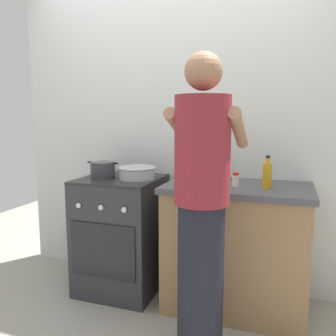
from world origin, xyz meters
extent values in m
plane|color=gray|center=(0.00, 0.00, 0.00)|extent=(6.00, 6.00, 0.00)
cube|color=silver|center=(0.20, 0.50, 1.25)|extent=(3.20, 0.10, 2.50)
cube|color=#99724C|center=(0.55, 0.15, 0.43)|extent=(0.96, 0.56, 0.86)
cube|color=#4C4C51|center=(0.55, 0.15, 0.88)|extent=(1.00, 0.60, 0.04)
cube|color=#2D2D33|center=(-0.35, 0.15, 0.44)|extent=(0.60, 0.60, 0.88)
cube|color=#232326|center=(-0.35, 0.15, 0.89)|extent=(0.60, 0.60, 0.02)
cube|color=black|center=(-0.35, -0.16, 0.42)|extent=(0.51, 0.01, 0.40)
cylinder|color=silver|center=(-0.53, -0.16, 0.74)|extent=(0.04, 0.01, 0.04)
cylinder|color=silver|center=(-0.35, -0.16, 0.74)|extent=(0.04, 0.01, 0.04)
cylinder|color=silver|center=(-0.17, -0.16, 0.74)|extent=(0.04, 0.01, 0.04)
cylinder|color=#38383D|center=(-0.49, 0.12, 0.96)|extent=(0.19, 0.19, 0.12)
cube|color=black|center=(-0.60, 0.12, 1.02)|extent=(0.04, 0.02, 0.01)
cube|color=black|center=(-0.38, 0.12, 1.02)|extent=(0.04, 0.02, 0.01)
cylinder|color=#B7B7BC|center=(-0.21, 0.15, 0.95)|extent=(0.28, 0.28, 0.09)
torus|color=#B7B7BC|center=(-0.21, 0.15, 0.99)|extent=(0.29, 0.29, 0.01)
cylinder|color=silver|center=(0.34, 0.31, 0.97)|extent=(0.10, 0.10, 0.14)
cylinder|color=silver|center=(0.33, 0.33, 1.04)|extent=(0.06, 0.02, 0.24)
sphere|color=silver|center=(0.33, 0.33, 1.17)|extent=(0.03, 0.03, 0.03)
cylinder|color=#9E7547|center=(0.34, 0.31, 1.05)|extent=(0.04, 0.04, 0.27)
sphere|color=#9E7547|center=(0.34, 0.31, 1.20)|extent=(0.03, 0.03, 0.03)
cylinder|color=silver|center=(0.35, 0.29, 1.05)|extent=(0.03, 0.03, 0.26)
sphere|color=silver|center=(0.35, 0.29, 1.19)|extent=(0.03, 0.03, 0.03)
cylinder|color=silver|center=(0.34, 0.30, 1.04)|extent=(0.03, 0.03, 0.23)
sphere|color=silver|center=(0.34, 0.30, 1.17)|extent=(0.03, 0.03, 0.03)
cylinder|color=silver|center=(0.54, 0.10, 0.94)|extent=(0.04, 0.04, 0.08)
cylinder|color=red|center=(0.54, 0.10, 0.99)|extent=(0.04, 0.04, 0.02)
cylinder|color=gold|center=(0.75, 0.12, 0.98)|extent=(0.06, 0.06, 0.16)
cylinder|color=gold|center=(0.75, 0.12, 1.08)|extent=(0.03, 0.03, 0.04)
cylinder|color=black|center=(0.75, 0.12, 1.11)|extent=(0.03, 0.03, 0.02)
cylinder|color=black|center=(0.43, -0.43, 0.45)|extent=(0.26, 0.26, 0.90)
cylinder|color=maroon|center=(0.43, -0.43, 1.19)|extent=(0.30, 0.30, 0.58)
sphere|color=#A07254|center=(0.43, -0.43, 1.60)|extent=(0.20, 0.20, 0.20)
cylinder|color=#A07254|center=(0.26, -0.29, 1.30)|extent=(0.07, 0.41, 0.24)
cylinder|color=#A07254|center=(0.60, -0.29, 1.30)|extent=(0.07, 0.41, 0.24)
camera|label=1|loc=(0.86, -2.23, 1.36)|focal=37.04mm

